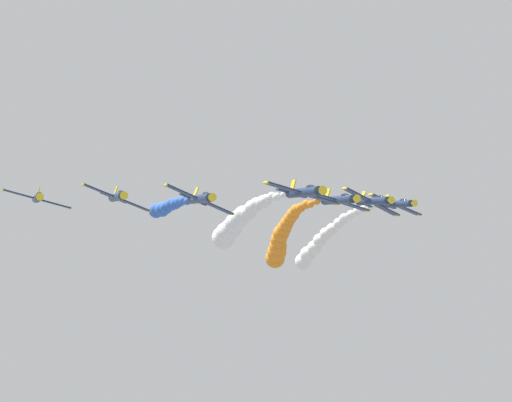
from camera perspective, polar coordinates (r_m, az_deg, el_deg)
The scene contains 11 objects.
airplane_lead at distance 90.91m, azimuth 3.56°, elevation 0.66°, with size 9.33×10.35×3.23m.
smoke_trail_lead at distance 115.49m, azimuth -1.54°, elevation -1.75°, with size 3.65×27.41×8.12m.
airplane_left_inner at distance 103.14m, azimuth 6.11°, elevation 0.10°, with size 9.30×10.35×3.29m.
smoke_trail_left_inner at distance 132.35m, azimuth 1.83°, elevation -2.99°, with size 6.88×32.24×11.69m.
airplane_right_inner at distance 97.51m, azimuth -4.08°, elevation 0.18°, with size 8.95×10.35×4.04m.
smoke_trail_right_inner at distance 113.15m, azimuth -6.63°, elevation -0.46°, with size 3.30×14.74×2.95m.
airplane_left_outer at distance 113.85m, azimuth 8.63°, elevation 0.00°, with size 8.84×10.35×4.31m.
airplane_right_outer at distance 103.99m, azimuth -10.16°, elevation 0.32°, with size 9.02×10.35×3.86m.
airplane_trailing at distance 126.31m, azimuth 10.36°, elevation -0.21°, with size 9.09×10.35×3.65m.
smoke_trail_trailing at distance 151.28m, azimuth 4.65°, elevation -3.17°, with size 4.49×29.73×12.86m.
airplane_high_slot at distance 110.77m, azimuth -15.77°, elevation 0.21°, with size 9.32×10.35×3.25m.
Camera 1 is at (33.51, 99.63, 62.92)m, focal length 54.33 mm.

